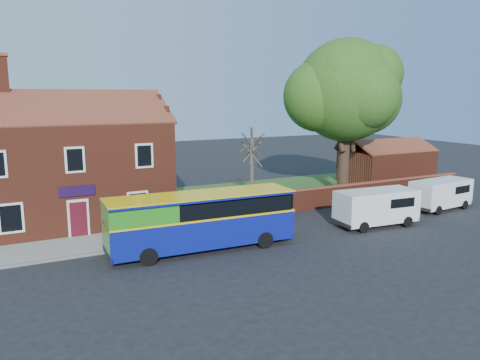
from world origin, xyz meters
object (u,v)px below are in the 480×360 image
van_far (441,193)px  van_near (377,206)px  bus (196,219)px  large_tree (345,94)px

van_far → van_near: bearing=-176.3°
bus → van_near: (11.98, -0.68, -0.45)m
van_far → large_tree: large_tree is taller
bus → van_near: size_ratio=1.88×
van_near → van_far: size_ratio=1.06×
large_tree → bus: bearing=-153.8°
van_far → large_tree: (-3.03, 7.44, 7.11)m
van_far → large_tree: 10.73m
van_near → van_far: 7.39m
bus → van_far: 19.28m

